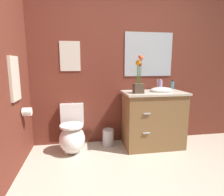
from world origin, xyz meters
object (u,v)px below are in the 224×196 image
at_px(lotion_bottle, 172,86).
at_px(toilet, 72,135).
at_px(soap_bottle, 160,85).
at_px(wall_poster, 70,56).
at_px(hanging_towel, 15,79).
at_px(vanity_cabinet, 153,118).
at_px(wall_mirror, 149,55).
at_px(toilet_paper_roll, 27,112).
at_px(flower_vase, 139,81).
at_px(trash_bin, 108,137).

bearing_deg(lotion_bottle, toilet, -176.30).
distance_m(soap_bottle, wall_poster, 1.49).
bearing_deg(hanging_towel, toilet, 32.27).
xyz_separation_m(vanity_cabinet, wall_poster, (-1.26, 0.29, 0.96)).
bearing_deg(lotion_bottle, soap_bottle, -175.46).
height_order(lotion_bottle, wall_poster, wall_poster).
distance_m(soap_bottle, wall_mirror, 0.54).
bearing_deg(hanging_towel, toilet_paper_roll, 73.83).
xyz_separation_m(flower_vase, lotion_bottle, (0.64, 0.22, -0.11)).
distance_m(wall_poster, toilet_paper_roll, 1.03).
distance_m(wall_mirror, toilet_paper_roll, 2.02).
height_order(vanity_cabinet, trash_bin, vanity_cabinet).
bearing_deg(trash_bin, toilet_paper_roll, -165.59).
distance_m(lotion_bottle, toilet_paper_roll, 2.21).
height_order(toilet, wall_mirror, wall_mirror).
xyz_separation_m(toilet, lotion_bottle, (1.62, 0.10, 0.71)).
relative_size(lotion_bottle, wall_mirror, 0.21).
bearing_deg(wall_poster, wall_mirror, 0.00).
bearing_deg(toilet, flower_vase, -6.93).
distance_m(wall_poster, wall_mirror, 1.26).
bearing_deg(wall_poster, soap_bottle, -7.29).
distance_m(toilet, trash_bin, 0.58).
distance_m(soap_bottle, toilet_paper_roll, 2.00).
xyz_separation_m(lotion_bottle, wall_poster, (-1.62, 0.16, 0.46)).
height_order(flower_vase, wall_mirror, wall_mirror).
relative_size(vanity_cabinet, wall_mirror, 1.32).
bearing_deg(wall_mirror, trash_bin, -165.75).
relative_size(lotion_bottle, toilet_paper_roll, 1.51).
relative_size(trash_bin, toilet_paper_roll, 2.47).
relative_size(vanity_cabinet, hanging_towel, 2.03).
bearing_deg(vanity_cabinet, wall_mirror, 90.52).
bearing_deg(toilet, wall_mirror, 12.01).
height_order(toilet, vanity_cabinet, vanity_cabinet).
bearing_deg(hanging_towel, trash_bin, 22.14).
bearing_deg(wall_poster, lotion_bottle, -5.75).
xyz_separation_m(lotion_bottle, wall_mirror, (-0.36, 0.16, 0.50)).
bearing_deg(flower_vase, hanging_towel, -170.45).
bearing_deg(soap_bottle, toilet, -176.43).
relative_size(soap_bottle, trash_bin, 0.68).
xyz_separation_m(trash_bin, wall_poster, (-0.56, 0.18, 1.28)).
bearing_deg(toilet_paper_roll, wall_poster, 39.82).
bearing_deg(hanging_towel, wall_mirror, 19.28).
bearing_deg(wall_mirror, flower_vase, -125.98).
bearing_deg(wall_mirror, lotion_bottle, -24.24).
bearing_deg(wall_poster, vanity_cabinet, -13.13).
height_order(vanity_cabinet, wall_poster, wall_poster).
bearing_deg(wall_poster, flower_vase, -21.58).
height_order(lotion_bottle, hanging_towel, hanging_towel).
bearing_deg(lotion_bottle, hanging_towel, -167.59).
height_order(vanity_cabinet, toilet_paper_roll, vanity_cabinet).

